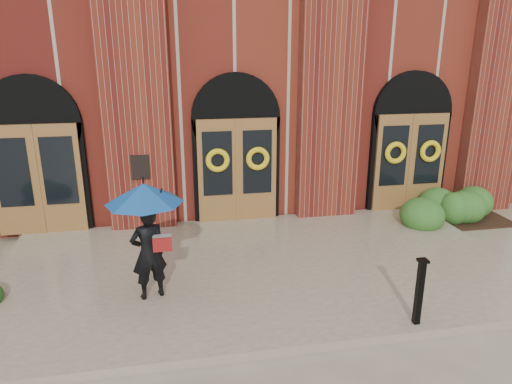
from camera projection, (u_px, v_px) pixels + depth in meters
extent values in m
plane|color=tan|center=(259.00, 275.00, 8.85)|extent=(90.00, 90.00, 0.00)
cube|color=tan|center=(257.00, 268.00, 8.97)|extent=(10.00, 5.30, 0.15)
cube|color=maroon|center=(211.00, 70.00, 16.15)|extent=(16.00, 12.00, 7.00)
cube|color=black|center=(140.00, 167.00, 10.28)|extent=(0.40, 0.05, 0.55)
cube|color=maroon|center=(134.00, 82.00, 9.96)|extent=(1.50, 0.45, 7.00)
cube|color=maroon|center=(330.00, 80.00, 10.76)|extent=(1.50, 0.45, 7.00)
cube|color=maroon|center=(499.00, 78.00, 11.56)|extent=(1.50, 0.45, 7.00)
cube|color=olive|center=(38.00, 180.00, 10.18)|extent=(1.90, 0.10, 2.50)
cylinder|color=black|center=(32.00, 123.00, 9.94)|extent=(2.10, 0.22, 2.10)
cube|color=olive|center=(237.00, 171.00, 10.98)|extent=(1.90, 0.10, 2.50)
cylinder|color=black|center=(236.00, 118.00, 10.73)|extent=(2.10, 0.22, 2.10)
cube|color=olive|center=(410.00, 162.00, 11.77)|extent=(1.90, 0.10, 2.50)
cylinder|color=black|center=(412.00, 113.00, 11.53)|extent=(2.10, 0.22, 2.10)
torus|color=yellow|center=(218.00, 160.00, 10.69)|extent=(0.57, 0.13, 0.57)
torus|color=yellow|center=(258.00, 159.00, 10.86)|extent=(0.57, 0.13, 0.57)
torus|color=yellow|center=(396.00, 153.00, 11.49)|extent=(0.57, 0.13, 0.57)
torus|color=yellow|center=(430.00, 151.00, 11.66)|extent=(0.57, 0.13, 0.57)
imported|color=black|center=(149.00, 253.00, 7.56)|extent=(0.68, 0.55, 1.63)
cone|color=#12478B|center=(144.00, 193.00, 7.25)|extent=(1.58, 1.58, 0.33)
cylinder|color=black|center=(149.00, 220.00, 7.34)|extent=(0.02, 0.02, 0.55)
cube|color=#A6A9AB|center=(162.00, 243.00, 7.42)|extent=(0.34, 0.24, 0.24)
cube|color=maroon|center=(162.00, 245.00, 7.34)|extent=(0.30, 0.11, 0.24)
cube|color=black|center=(419.00, 293.00, 6.88)|extent=(0.09, 0.09, 1.04)
cube|color=black|center=(423.00, 261.00, 6.72)|extent=(0.15, 0.15, 0.04)
ellipsoid|color=#2D591F|center=(446.00, 207.00, 11.51)|extent=(3.01, 1.20, 0.77)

